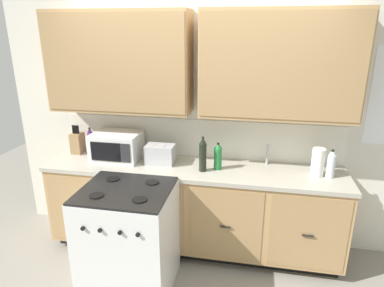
# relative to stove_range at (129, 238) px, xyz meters

# --- Properties ---
(ground_plane) EXTENTS (8.00, 8.00, 0.00)m
(ground_plane) POSITION_rel_stove_range_xyz_m (0.45, 0.33, -0.47)
(ground_plane) COLOR gray
(wall_unit) EXTENTS (4.09, 0.40, 2.54)m
(wall_unit) POSITION_rel_stove_range_xyz_m (0.45, 0.83, 1.19)
(wall_unit) COLOR silver
(wall_unit) RESTS_ON ground_plane
(counter_run) EXTENTS (2.92, 0.64, 0.92)m
(counter_run) POSITION_rel_stove_range_xyz_m (0.45, 0.63, 0.00)
(counter_run) COLOR black
(counter_run) RESTS_ON ground_plane
(stove_range) EXTENTS (0.76, 0.68, 0.95)m
(stove_range) POSITION_rel_stove_range_xyz_m (0.00, 0.00, 0.00)
(stove_range) COLOR white
(stove_range) RESTS_ON ground_plane
(microwave) EXTENTS (0.48, 0.37, 0.28)m
(microwave) POSITION_rel_stove_range_xyz_m (-0.36, 0.69, 0.59)
(microwave) COLOR white
(microwave) RESTS_ON counter_run
(toaster) EXTENTS (0.28, 0.18, 0.19)m
(toaster) POSITION_rel_stove_range_xyz_m (0.11, 0.66, 0.54)
(toaster) COLOR #B7B7BC
(toaster) RESTS_ON counter_run
(knife_block) EXTENTS (0.11, 0.14, 0.31)m
(knife_block) POSITION_rel_stove_range_xyz_m (-0.85, 0.79, 0.56)
(knife_block) COLOR #9C794E
(knife_block) RESTS_ON counter_run
(sink_faucet) EXTENTS (0.02, 0.02, 0.20)m
(sink_faucet) POSITION_rel_stove_range_xyz_m (1.16, 0.84, 0.55)
(sink_faucet) COLOR #B2B5BA
(sink_faucet) RESTS_ON counter_run
(paper_towel_roll) EXTENTS (0.12, 0.12, 0.26)m
(paper_towel_roll) POSITION_rel_stove_range_xyz_m (1.60, 0.65, 0.58)
(paper_towel_roll) COLOR white
(paper_towel_roll) RESTS_ON counter_run
(bottle_clear) EXTENTS (0.07, 0.07, 0.26)m
(bottle_clear) POSITION_rel_stove_range_xyz_m (1.71, 0.63, 0.58)
(bottle_clear) COLOR silver
(bottle_clear) RESTS_ON counter_run
(bottle_violet) EXTENTS (0.06, 0.06, 0.30)m
(bottle_violet) POSITION_rel_stove_range_xyz_m (-0.67, 0.75, 0.60)
(bottle_violet) COLOR #663384
(bottle_violet) RESTS_ON counter_run
(bottle_dark) EXTENTS (0.07, 0.07, 0.34)m
(bottle_dark) POSITION_rel_stove_range_xyz_m (0.56, 0.55, 0.61)
(bottle_dark) COLOR black
(bottle_dark) RESTS_ON counter_run
(bottle_green) EXTENTS (0.08, 0.08, 0.26)m
(bottle_green) POSITION_rel_stove_range_xyz_m (0.69, 0.62, 0.58)
(bottle_green) COLOR #237A38
(bottle_green) RESTS_ON counter_run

